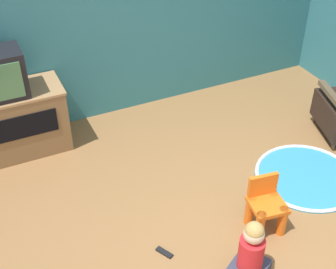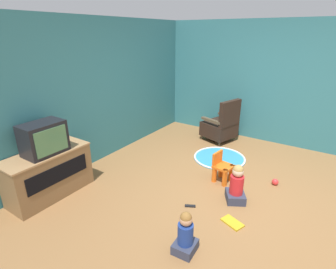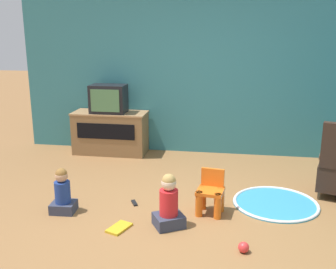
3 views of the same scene
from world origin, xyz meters
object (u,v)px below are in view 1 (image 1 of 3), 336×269
object	(u,v)px
tv_cabinet	(5,123)
yellow_kid_chair	(266,208)
remote_control	(164,252)
child_watching_center	(251,255)

from	to	relation	value
tv_cabinet	yellow_kid_chair	xyz separation A→B (m)	(1.76, -1.98, -0.15)
tv_cabinet	yellow_kid_chair	size ratio (longest dim) A/B	2.47
yellow_kid_chair	remote_control	distance (m)	0.92
child_watching_center	remote_control	size ratio (longest dim) A/B	3.74
tv_cabinet	child_watching_center	world-z (taller)	tv_cabinet
remote_control	child_watching_center	bearing A→B (deg)	-161.86
child_watching_center	remote_control	distance (m)	0.72
remote_control	tv_cabinet	bearing A→B (deg)	-2.99
yellow_kid_chair	remote_control	xyz separation A→B (m)	(-0.89, 0.09, -0.20)
yellow_kid_chair	child_watching_center	xyz separation A→B (m)	(-0.40, -0.38, 0.04)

